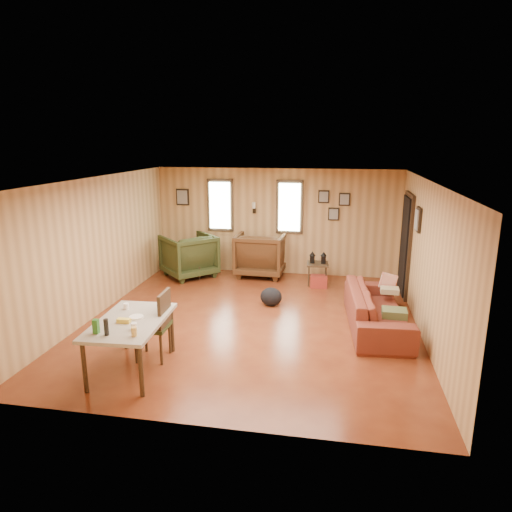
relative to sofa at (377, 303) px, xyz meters
The scene contains 11 objects.
room 2.06m from the sofa, behind, with size 5.54×6.04×2.44m.
sofa is the anchor object (origin of this frame).
recliner_brown 3.55m from the sofa, 132.03° to the left, with size 1.06×0.99×1.09m, color #492C16.
recliner_green 4.56m from the sofa, 150.26° to the left, with size 1.03×0.97×1.06m, color #2E3819.
end_table 4.46m from the sofa, 148.56° to the left, with size 0.67×0.64×0.68m.
side_table 2.42m from the sofa, 116.24° to the left, with size 0.48×0.48×0.72m.
cooler 2.25m from the sofa, 117.46° to the left, with size 0.36×0.26×0.25m.
backpack 2.00m from the sofa, 159.27° to the left, with size 0.48×0.41×0.35m.
sofa_pillows 0.25m from the sofa, 19.75° to the left, with size 0.39×1.56×0.32m.
dining_table 3.92m from the sofa, 148.03° to the right, with size 0.92×1.45×0.93m.
dining_chair 3.53m from the sofa, 151.70° to the right, with size 0.46×0.46×1.00m.
Camera 1 is at (1.37, -7.16, 3.01)m, focal length 32.00 mm.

